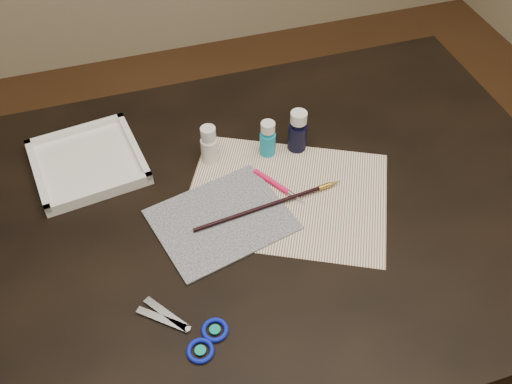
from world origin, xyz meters
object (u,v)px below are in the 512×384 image
object	(u,v)px
palette_tray	(88,162)
canvas	(222,219)
paper	(287,196)
paint_bottle_navy	(298,131)
paint_bottle_white	(209,144)
scissors	(178,328)
paint_bottle_cyan	(268,138)

from	to	relation	value
palette_tray	canvas	bearing A→B (deg)	-45.04
canvas	palette_tray	xyz separation A→B (m)	(-0.23, 0.23, 0.01)
paper	palette_tray	size ratio (longest dim) A/B	1.82
paint_bottle_navy	palette_tray	world-z (taller)	paint_bottle_navy
paint_bottle_navy	palette_tray	distance (m)	0.45
canvas	paint_bottle_white	size ratio (longest dim) A/B	2.83
paper	paint_bottle_white	bearing A→B (deg)	129.17
canvas	scissors	world-z (taller)	scissors
paint_bottle_navy	scissors	distance (m)	0.50
paint_bottle_white	scissors	bearing A→B (deg)	-111.90
scissors	palette_tray	world-z (taller)	palette_tray
paper	paint_bottle_white	world-z (taller)	paint_bottle_white
paint_bottle_white	palette_tray	world-z (taller)	paint_bottle_white
paint_bottle_white	palette_tray	size ratio (longest dim) A/B	0.41
canvas	paint_bottle_navy	xyz separation A→B (m)	(0.21, 0.15, 0.05)
paper	paint_bottle_white	xyz separation A→B (m)	(-0.12, 0.15, 0.04)
paint_bottle_white	paper	bearing A→B (deg)	-50.83
scissors	paint_bottle_white	bearing A→B (deg)	-71.31
paper	scissors	distance (m)	0.36
paint_bottle_cyan	scissors	distance (m)	0.46
paper	scissors	size ratio (longest dim) A/B	2.24
palette_tray	paint_bottle_navy	bearing A→B (deg)	-10.21
paper	palette_tray	bearing A→B (deg)	150.88
paint_bottle_cyan	palette_tray	xyz separation A→B (m)	(-0.37, 0.08, -0.03)
canvas	paint_bottle_navy	bearing A→B (deg)	35.57
paper	paint_bottle_navy	size ratio (longest dim) A/B	4.04
paint_bottle_white	scissors	size ratio (longest dim) A/B	0.50
canvas	paint_bottle_navy	size ratio (longest dim) A/B	2.54
canvas	paint_bottle_cyan	size ratio (longest dim) A/B	2.98
paint_bottle_white	paint_bottle_cyan	xyz separation A→B (m)	(0.12, -0.02, -0.00)
canvas	paint_bottle_cyan	distance (m)	0.22
canvas	palette_tray	bearing A→B (deg)	134.96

